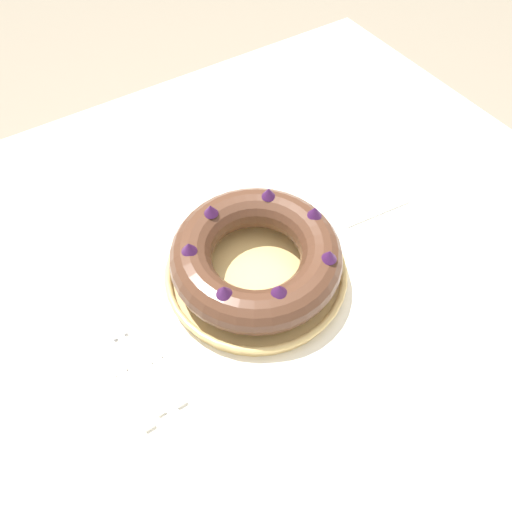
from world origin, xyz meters
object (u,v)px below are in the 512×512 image
object	(u,v)px
bundt_cake	(256,256)
fork	(128,351)
serving_dish	(256,273)
serving_knife	(123,375)
cake_knife	(158,362)
napkin	(365,197)

from	to	relation	value
bundt_cake	fork	distance (m)	0.26
serving_dish	serving_knife	xyz separation A→B (m)	(-0.27, -0.04, -0.01)
serving_dish	bundt_cake	world-z (taller)	bundt_cake
cake_knife	napkin	distance (m)	0.52
bundt_cake	cake_knife	world-z (taller)	bundt_cake
serving_knife	bundt_cake	bearing A→B (deg)	5.06
bundt_cake	serving_knife	bearing A→B (deg)	-170.85
serving_dish	cake_knife	bearing A→B (deg)	-166.18
fork	cake_knife	bearing A→B (deg)	-48.48
cake_knife	serving_knife	bearing A→B (deg)	164.20
cake_knife	napkin	size ratio (longest dim) A/B	1.34
fork	napkin	distance (m)	0.54
serving_dish	bundt_cake	distance (m)	0.05
fork	serving_knife	xyz separation A→B (m)	(-0.02, -0.03, -0.00)
serving_dish	napkin	size ratio (longest dim) A/B	2.18
cake_knife	napkin	world-z (taller)	cake_knife
napkin	cake_knife	bearing A→B (deg)	-168.93
serving_dish	serving_knife	world-z (taller)	serving_dish
serving_knife	cake_knife	world-z (taller)	same
napkin	serving_knife	bearing A→B (deg)	-170.94
serving_dish	bundt_cake	xyz separation A→B (m)	(0.00, -0.00, 0.05)
serving_dish	bundt_cake	bearing A→B (deg)	-41.88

